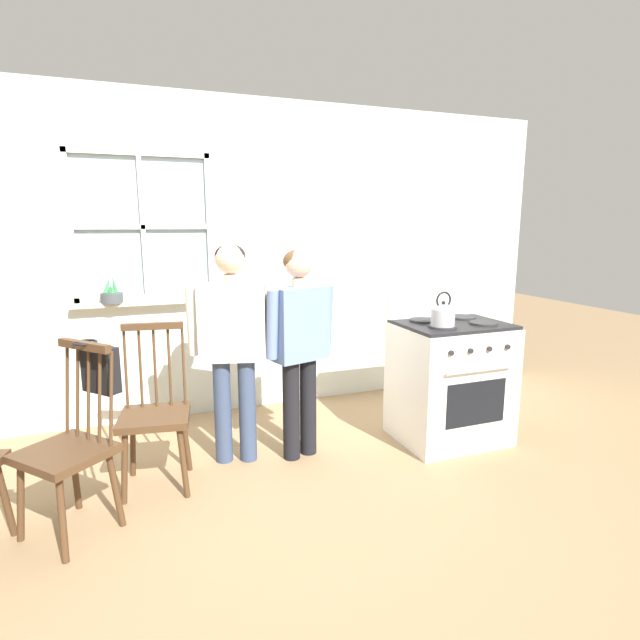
{
  "coord_description": "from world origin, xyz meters",
  "views": [
    {
      "loc": [
        -0.72,
        -2.94,
        1.66
      ],
      "look_at": [
        0.48,
        0.24,
        1.0
      ],
      "focal_mm": 28.0,
      "sensor_mm": 36.0,
      "label": 1
    }
  ],
  "objects": [
    {
      "name": "ground_plane",
      "position": [
        0.0,
        0.0,
        0.0
      ],
      "size": [
        16.0,
        16.0,
        0.0
      ],
      "primitive_type": "plane",
      "color": "#937551"
    },
    {
      "name": "wall_back",
      "position": [
        0.03,
        1.4,
        1.33
      ],
      "size": [
        6.4,
        0.16,
        2.7
      ],
      "color": "silver",
      "rests_on": "ground_plane"
    },
    {
      "name": "chair_by_window",
      "position": [
        -1.1,
        -0.15,
        0.47
      ],
      "size": [
        0.58,
        0.58,
        1.04
      ],
      "rotation": [
        0.0,
        0.0,
        -0.85
      ],
      "color": "#4C331E",
      "rests_on": "ground_plane"
    },
    {
      "name": "chair_center_cluster",
      "position": [
        -0.64,
        0.21,
        0.47
      ],
      "size": [
        0.48,
        0.46,
        1.04
      ],
      "rotation": [
        0.0,
        0.0,
        -0.16
      ],
      "color": "#4C331E",
      "rests_on": "ground_plane"
    },
    {
      "name": "person_elderly_left",
      "position": [
        -0.1,
        0.37,
        0.93
      ],
      "size": [
        0.6,
        0.31,
        1.53
      ],
      "rotation": [
        0.0,
        0.0,
        -0.25
      ],
      "color": "#384766",
      "rests_on": "ground_plane"
    },
    {
      "name": "person_teen_center",
      "position": [
        0.34,
        0.28,
        0.89
      ],
      "size": [
        0.54,
        0.3,
        1.49
      ],
      "rotation": [
        0.0,
        0.0,
        0.27
      ],
      "color": "black",
      "rests_on": "ground_plane"
    },
    {
      "name": "stove",
      "position": [
        1.52,
        0.15,
        0.47
      ],
      "size": [
        0.8,
        0.68,
        1.08
      ],
      "color": "white",
      "rests_on": "ground_plane"
    },
    {
      "name": "kettle",
      "position": [
        1.34,
        0.02,
        1.02
      ],
      "size": [
        0.21,
        0.17,
        0.25
      ],
      "color": "#B7B7BC",
      "rests_on": "stove"
    },
    {
      "name": "potted_plant",
      "position": [
        -0.88,
        1.31,
        1.1
      ],
      "size": [
        0.17,
        0.17,
        0.22
      ],
      "color": "#42474C",
      "rests_on": "wall_back"
    },
    {
      "name": "handbag",
      "position": [
        -0.92,
        0.0,
        0.87
      ],
      "size": [
        0.25,
        0.25,
        0.31
      ],
      "color": "black",
      "rests_on": "chair_by_window"
    }
  ]
}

